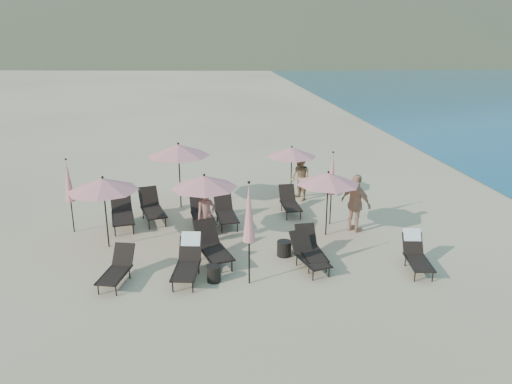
{
  "coord_description": "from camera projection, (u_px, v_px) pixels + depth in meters",
  "views": [
    {
      "loc": [
        -1.91,
        -12.25,
        6.19
      ],
      "look_at": [
        -0.15,
        3.5,
        1.1
      ],
      "focal_mm": 35.0,
      "sensor_mm": 36.0,
      "label": 1
    }
  ],
  "objects": [
    {
      "name": "lounger_0",
      "position": [
        117.0,
        268.0,
        12.83
      ],
      "size": [
        0.89,
        1.55,
        0.84
      ],
      "rotation": [
        0.0,
        0.0,
        -0.24
      ],
      "color": "black",
      "rests_on": "ground"
    },
    {
      "name": "lounger_2",
      "position": [
        212.0,
        246.0,
        13.99
      ],
      "size": [
        1.15,
        1.89,
        1.02
      ],
      "rotation": [
        0.0,
        0.0,
        0.29
      ],
      "color": "black",
      "rests_on": "ground"
    },
    {
      "name": "beachgoer_c",
      "position": [
        356.0,
        203.0,
        15.97
      ],
      "size": [
        1.03,
        1.19,
        1.92
      ],
      "primitive_type": "imported",
      "rotation": [
        0.0,
        0.0,
        2.19
      ],
      "color": "tan",
      "rests_on": "ground"
    },
    {
      "name": "lounger_9",
      "position": [
        226.0,
        212.0,
        16.73
      ],
      "size": [
        0.8,
        1.7,
        0.94
      ],
      "rotation": [
        0.0,
        0.0,
        0.11
      ],
      "color": "black",
      "rests_on": "ground"
    },
    {
      "name": "umbrella_closed_2",
      "position": [
        68.0,
        181.0,
        15.7
      ],
      "size": [
        0.29,
        0.29,
        2.46
      ],
      "color": "black",
      "rests_on": "ground"
    },
    {
      "name": "beachgoer_a",
      "position": [
        206.0,
        217.0,
        15.09
      ],
      "size": [
        0.75,
        0.65,
        1.72
      ],
      "primitive_type": "imported",
      "rotation": [
        0.0,
        0.0,
        0.47
      ],
      "color": "#9E6456",
      "rests_on": "ground"
    },
    {
      "name": "lounger_10",
      "position": [
        290.0,
        202.0,
        17.8
      ],
      "size": [
        0.63,
        1.55,
        0.88
      ],
      "rotation": [
        0.0,
        0.0,
        0.03
      ],
      "color": "black",
      "rests_on": "ground"
    },
    {
      "name": "umbrella_open_3",
      "position": [
        178.0,
        150.0,
        17.87
      ],
      "size": [
        2.27,
        2.27,
        2.44
      ],
      "color": "black",
      "rests_on": "ground"
    },
    {
      "name": "lounger_8",
      "position": [
        202.0,
        213.0,
        16.53
      ],
      "size": [
        0.89,
        1.82,
        1.0
      ],
      "rotation": [
        0.0,
        0.0,
        0.14
      ],
      "color": "black",
      "rests_on": "ground"
    },
    {
      "name": "side_table_0",
      "position": [
        214.0,
        274.0,
        12.93
      ],
      "size": [
        0.37,
        0.37,
        0.43
      ],
      "primitive_type": "cylinder",
      "color": "black",
      "rests_on": "ground"
    },
    {
      "name": "umbrella_open_2",
      "position": [
        328.0,
        179.0,
        15.4
      ],
      "size": [
        1.97,
        1.97,
        2.12
      ],
      "color": "black",
      "rests_on": "ground"
    },
    {
      "name": "umbrella_open_0",
      "position": [
        103.0,
        185.0,
        14.5
      ],
      "size": [
        2.06,
        2.06,
        2.22
      ],
      "color": "black",
      "rests_on": "ground"
    },
    {
      "name": "umbrella_closed_0",
      "position": [
        249.0,
        213.0,
        12.32
      ],
      "size": [
        0.32,
        0.32,
        2.76
      ],
      "color": "black",
      "rests_on": "ground"
    },
    {
      "name": "beachgoer_b",
      "position": [
        300.0,
        178.0,
        19.05
      ],
      "size": [
        0.93,
        1.03,
        1.74
      ],
      "primitive_type": "imported",
      "rotation": [
        0.0,
        0.0,
        -1.17
      ],
      "color": "#9D7751",
      "rests_on": "ground"
    },
    {
      "name": "lounger_1",
      "position": [
        188.0,
        260.0,
        13.09
      ],
      "size": [
        0.84,
        1.72,
        1.03
      ],
      "rotation": [
        0.0,
        0.0,
        -0.15
      ],
      "color": "black",
      "rests_on": "ground"
    },
    {
      "name": "lounger_7",
      "position": [
        152.0,
        207.0,
        17.09
      ],
      "size": [
        1.11,
        1.86,
        1.0
      ],
      "rotation": [
        0.0,
        0.0,
        0.28
      ],
      "color": "black",
      "rests_on": "ground"
    },
    {
      "name": "lounger_6",
      "position": [
        122.0,
        212.0,
        16.55
      ],
      "size": [
        1.0,
        1.89,
        1.04
      ],
      "rotation": [
        0.0,
        0.0,
        0.18
      ],
      "color": "black",
      "rests_on": "ground"
    },
    {
      "name": "lounger_3",
      "position": [
        309.0,
        254.0,
        13.63
      ],
      "size": [
        0.97,
        1.63,
        0.88
      ],
      "rotation": [
        0.0,
        0.0,
        0.27
      ],
      "color": "black",
      "rests_on": "ground"
    },
    {
      "name": "umbrella_open_4",
      "position": [
        292.0,
        152.0,
        19.05
      ],
      "size": [
        1.92,
        1.92,
        2.06
      ],
      "color": "black",
      "rests_on": "ground"
    },
    {
      "name": "lounger_5",
      "position": [
        416.0,
        253.0,
        13.58
      ],
      "size": [
        0.74,
        1.58,
        0.95
      ],
      "rotation": [
        0.0,
        0.0,
        -0.13
      ],
      "color": "black",
      "rests_on": "ground"
    },
    {
      "name": "umbrella_closed_1",
      "position": [
        332.0,
        174.0,
        16.33
      ],
      "size": [
        0.3,
        0.3,
        2.53
      ],
      "color": "black",
      "rests_on": "ground"
    },
    {
      "name": "umbrella_open_1",
      "position": [
        204.0,
        182.0,
        14.9
      ],
      "size": [
        2.02,
        2.02,
        2.18
      ],
      "color": "black",
      "rests_on": "ground"
    },
    {
      "name": "lounger_4",
      "position": [
        310.0,
        248.0,
        14.01
      ],
      "size": [
        0.7,
        1.6,
        0.9
      ],
      "rotation": [
        0.0,
        0.0,
        0.07
      ],
      "color": "black",
      "rests_on": "ground"
    },
    {
      "name": "side_table_1",
      "position": [
        284.0,
        248.0,
        14.43
      ],
      "size": [
        0.43,
        0.43,
        0.44
      ],
      "primitive_type": "cylinder",
      "color": "black",
      "rests_on": "ground"
    },
    {
      "name": "ground",
      "position": [
        276.0,
        269.0,
        13.69
      ],
      "size": [
        800.0,
        800.0,
        0.0
      ],
      "primitive_type": "plane",
      "color": "#D6BA8C",
      "rests_on": "ground"
    }
  ]
}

